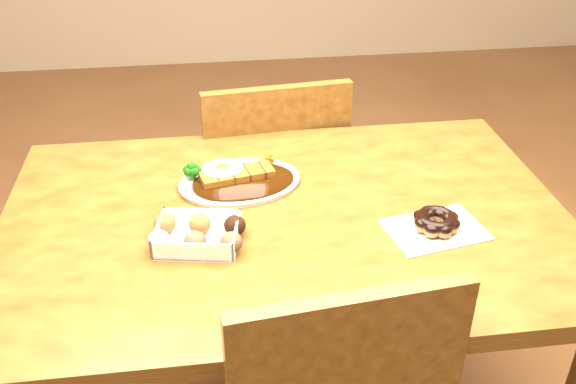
{
  "coord_description": "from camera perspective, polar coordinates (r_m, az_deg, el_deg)",
  "views": [
    {
      "loc": [
        -0.15,
        -1.12,
        1.5
      ],
      "look_at": [
        0.0,
        -0.01,
        0.81
      ],
      "focal_mm": 40.0,
      "sensor_mm": 36.0,
      "label": 1
    }
  ],
  "objects": [
    {
      "name": "pon_de_ring",
      "position": [
        1.34,
        13.03,
        -2.62
      ],
      "size": [
        0.22,
        0.17,
        0.04
      ],
      "rotation": [
        0.0,
        0.0,
        0.19
      ],
      "color": "silver",
      "rests_on": "table"
    },
    {
      "name": "katsu_curry_plate",
      "position": [
        1.47,
        -4.52,
        1.16
      ],
      "size": [
        0.3,
        0.23,
        0.05
      ],
      "rotation": [
        0.0,
        0.0,
        0.15
      ],
      "color": "white",
      "rests_on": "table"
    },
    {
      "name": "table",
      "position": [
        1.42,
        -0.18,
        -5.35
      ],
      "size": [
        1.2,
        0.8,
        0.75
      ],
      "color": "#4B2B0F",
      "rests_on": "ground"
    },
    {
      "name": "chair_far",
      "position": [
        1.96,
        -1.65,
        0.0
      ],
      "size": [
        0.46,
        0.46,
        0.87
      ],
      "rotation": [
        0.0,
        0.0,
        3.24
      ],
      "color": "#4B2B0F",
      "rests_on": "ground"
    },
    {
      "name": "donut_box",
      "position": [
        1.28,
        -8.05,
        -3.69
      ],
      "size": [
        0.19,
        0.15,
        0.05
      ],
      "rotation": [
        0.0,
        0.0,
        -0.18
      ],
      "color": "white",
      "rests_on": "table"
    }
  ]
}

